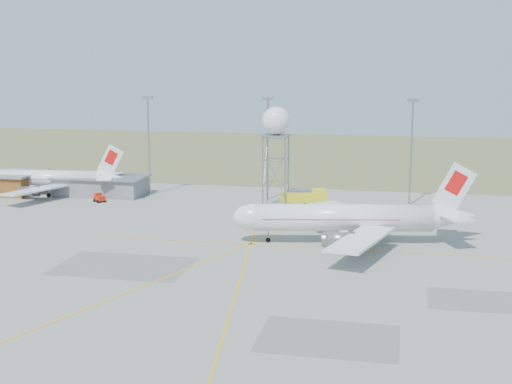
% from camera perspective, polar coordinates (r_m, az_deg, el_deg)
% --- Properties ---
extents(ground, '(400.00, 400.00, 0.00)m').
position_cam_1_polar(ground, '(79.26, -1.09, -9.75)').
color(ground, gray).
rests_on(ground, ground).
extents(grass_strip, '(400.00, 120.00, 0.03)m').
position_cam_1_polar(grass_strip, '(214.92, 7.31, 2.96)').
color(grass_strip, brown).
rests_on(grass_strip, ground).
extents(building_grey, '(19.00, 10.00, 3.90)m').
position_cam_1_polar(building_grey, '(151.97, -12.29, 0.52)').
color(building_grey, gray).
rests_on(building_grey, ground).
extents(mast_a, '(2.20, 0.50, 20.50)m').
position_cam_1_polar(mast_a, '(148.67, -8.59, 4.36)').
color(mast_a, gray).
rests_on(mast_a, ground).
extents(mast_b, '(2.20, 0.50, 20.50)m').
position_cam_1_polar(mast_b, '(141.91, 0.94, 4.19)').
color(mast_b, gray).
rests_on(mast_b, ground).
extents(mast_c, '(2.20, 0.50, 20.50)m').
position_cam_1_polar(mast_c, '(139.37, 12.34, 3.84)').
color(mast_c, gray).
rests_on(mast_c, ground).
extents(airliner_main, '(36.71, 35.20, 12.53)m').
position_cam_1_polar(airliner_main, '(109.39, 7.32, -2.10)').
color(airliner_main, white).
rests_on(airliner_main, ground).
extents(airliner_far, '(31.61, 30.56, 10.76)m').
position_cam_1_polar(airliner_far, '(154.39, -16.39, 0.98)').
color(airliner_far, white).
rests_on(airliner_far, ground).
extents(radar_tower, '(5.27, 5.27, 19.09)m').
position_cam_1_polar(radar_tower, '(134.75, 1.60, 3.28)').
color(radar_tower, gray).
rests_on(radar_tower, ground).
extents(fire_truck, '(9.00, 5.39, 3.42)m').
position_cam_1_polar(fire_truck, '(136.29, 3.92, -0.52)').
color(fire_truck, yellow).
rests_on(fire_truck, ground).
extents(baggage_tug, '(2.75, 2.72, 1.76)m').
position_cam_1_polar(baggage_tug, '(144.39, -12.42, -0.52)').
color(baggage_tug, red).
rests_on(baggage_tug, ground).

